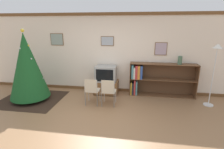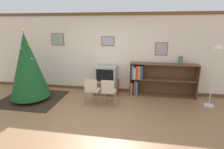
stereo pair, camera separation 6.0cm
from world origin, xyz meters
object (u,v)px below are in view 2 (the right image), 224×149
at_px(folding_chair_left, 92,90).
at_px(folding_chair_right, 108,91).
at_px(vase, 180,60).
at_px(standing_lamp, 216,59).
at_px(bookshelf, 151,79).
at_px(television, 106,73).
at_px(christmas_tree, 28,66).
at_px(tv_console, 106,87).

bearing_deg(folding_chair_left, folding_chair_right, 0.00).
bearing_deg(vase, standing_lamp, -33.20).
distance_m(folding_chair_left, bookshelf, 2.06).
xyz_separation_m(vase, standing_lamp, (0.82, -0.54, 0.16)).
xyz_separation_m(television, folding_chair_right, (0.25, -0.94, -0.25)).
distance_m(folding_chair_right, standing_lamp, 3.11).
height_order(christmas_tree, vase, christmas_tree).
bearing_deg(folding_chair_right, bookshelf, 40.09).
height_order(christmas_tree, folding_chair_right, christmas_tree).
distance_m(christmas_tree, standing_lamp, 5.48).
distance_m(television, vase, 2.42).
xyz_separation_m(television, standing_lamp, (3.18, -0.44, 0.67)).
bearing_deg(vase, folding_chair_right, -153.88).
bearing_deg(christmas_tree, standing_lamp, 4.35).
relative_size(television, vase, 2.65).
xyz_separation_m(tv_console, folding_chair_left, (-0.25, -0.95, 0.24)).
relative_size(bookshelf, standing_lamp, 1.18).
bearing_deg(television, bookshelf, 4.55).
xyz_separation_m(bookshelf, standing_lamp, (1.67, -0.56, 0.82)).
relative_size(christmas_tree, standing_lamp, 1.21).
height_order(tv_console, standing_lamp, standing_lamp).
height_order(television, bookshelf, bookshelf).
relative_size(christmas_tree, television, 3.15).
xyz_separation_m(folding_chair_right, vase, (2.11, 1.04, 0.76)).
bearing_deg(christmas_tree, folding_chair_left, -2.38).
distance_m(tv_console, standing_lamp, 3.41).
distance_m(tv_console, vase, 2.57).
relative_size(bookshelf, vase, 8.15).
relative_size(christmas_tree, bookshelf, 1.02).
distance_m(bookshelf, vase, 1.08).
height_order(bookshelf, vase, vase).
height_order(television, vase, vase).
distance_m(christmas_tree, folding_chair_right, 2.61).
height_order(folding_chair_right, bookshelf, bookshelf).
xyz_separation_m(folding_chair_left, standing_lamp, (3.43, 0.50, 0.92)).
relative_size(folding_chair_left, vase, 3.12).
relative_size(folding_chair_right, bookshelf, 0.38).
distance_m(folding_chair_left, standing_lamp, 3.58).
distance_m(tv_console, folding_chair_left, 1.01).
height_order(tv_console, bookshelf, bookshelf).
bearing_deg(folding_chair_right, tv_console, 104.63).
xyz_separation_m(christmas_tree, bookshelf, (3.79, 0.98, -0.53)).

